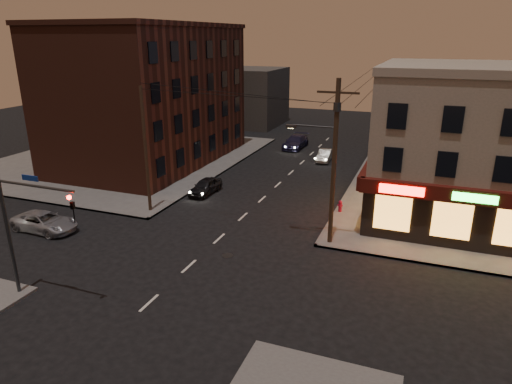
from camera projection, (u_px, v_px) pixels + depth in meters
The scene contains 17 objects.
ground at pixel (189, 266), 25.80m from camera, with size 120.00×120.00×0.00m, color black.
sidewalk_ne at pixel (503, 198), 36.48m from camera, with size 24.00×28.00×0.15m, color #514F4C.
sidewalk_nw at pixel (127, 157), 48.64m from camera, with size 24.00×28.00×0.15m, color #514F4C.
pizza_building at pixel (492, 146), 30.55m from camera, with size 15.85×12.85×10.50m.
brick_apartment at pixel (150, 96), 45.33m from camera, with size 12.00×20.00×13.00m, color #4B2218.
bg_building_ne_a at pixel (450, 116), 53.50m from camera, with size 10.00×12.00×7.00m, color #3F3D3A.
bg_building_nw at pixel (249, 97), 66.00m from camera, with size 9.00×10.00×8.00m, color #3F3D3A.
bg_building_ne_b at pixel (433, 103), 66.71m from camera, with size 8.00×8.00×6.00m, color #3F3D3A.
utility_pole_main at pixel (333, 154), 26.80m from camera, with size 4.20×0.44×10.00m.
utility_pole_far at pixel (383, 110), 50.26m from camera, with size 0.26×0.26×9.00m, color #382619.
utility_pole_west at pixel (146, 151), 32.33m from camera, with size 0.24×0.24×9.00m, color #382619.
traffic_signal at pixel (22, 221), 21.38m from camera, with size 4.49×0.32×6.47m.
suv_cross at pixel (45, 222), 30.33m from camera, with size 2.10×4.56×1.27m, color gray.
sedan_near at pixel (205, 186), 37.48m from camera, with size 1.50×3.73×1.27m, color black.
sedan_mid at pixel (325, 155), 47.35m from camera, with size 1.27×3.63×1.20m, color slate.
sedan_far at pixel (296, 142), 52.74m from camera, with size 2.04×5.02×1.46m, color #1D1C39.
fire_hydrant at pixel (340, 205), 33.31m from camera, with size 0.38×0.38×0.86m.
Camera 1 is at (11.78, -20.15, 12.37)m, focal length 32.00 mm.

